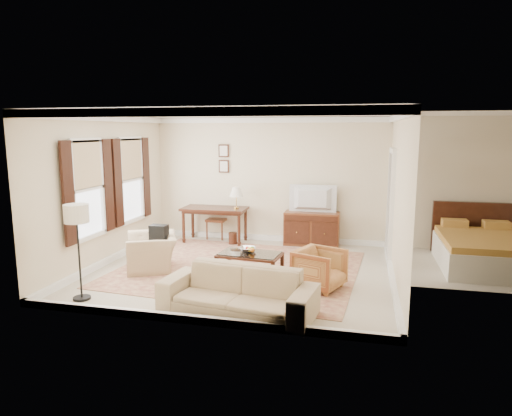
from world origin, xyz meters
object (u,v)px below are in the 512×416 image
at_px(writing_desk, 215,212).
at_px(club_armchair, 152,246).
at_px(sideboard, 312,229).
at_px(striped_armchair, 320,267).
at_px(sofa, 238,284).
at_px(coffee_table, 250,259).
at_px(tv, 312,190).

distance_m(writing_desk, club_armchair, 2.39).
relative_size(sideboard, striped_armchair, 1.68).
height_order(sideboard, club_armchair, club_armchair).
relative_size(sideboard, club_armchair, 1.22).
height_order(writing_desk, sofa, sofa).
relative_size(writing_desk, sideboard, 1.21).
relative_size(club_armchair, sofa, 0.46).
height_order(coffee_table, club_armchair, club_armchair).
xyz_separation_m(tv, coffee_table, (-0.81, -2.60, -0.92)).
distance_m(striped_armchair, sofa, 1.67).
height_order(writing_desk, striped_armchair, writing_desk).
height_order(tv, sofa, tv).
xyz_separation_m(coffee_table, club_armchair, (-1.93, 0.10, 0.09)).
height_order(striped_armchair, sofa, sofa).
bearing_deg(sideboard, striped_armchair, -81.08).
height_order(club_armchair, sofa, club_armchair).
bearing_deg(writing_desk, tv, 4.70).
relative_size(tv, coffee_table, 0.88).
bearing_deg(tv, striped_armchair, 98.98).
xyz_separation_m(coffee_table, sofa, (0.21, -1.57, 0.08)).
height_order(sideboard, coffee_table, sideboard).
xyz_separation_m(writing_desk, sideboard, (2.26, 0.21, -0.33)).
relative_size(writing_desk, striped_armchair, 2.02).
height_order(tv, striped_armchair, tv).
xyz_separation_m(writing_desk, tv, (2.26, 0.19, 0.56)).
bearing_deg(striped_armchair, coffee_table, 100.00).
bearing_deg(striped_armchair, writing_desk, 67.22).
bearing_deg(sideboard, writing_desk, -174.80).
bearing_deg(club_armchair, tv, 106.19).
height_order(writing_desk, club_armchair, club_armchair).
bearing_deg(sideboard, sofa, -98.08).
bearing_deg(writing_desk, striped_armchair, -44.76).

